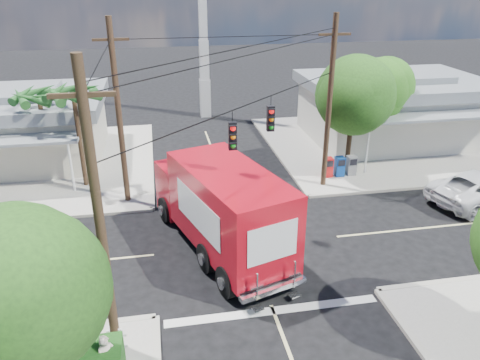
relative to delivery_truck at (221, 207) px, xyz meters
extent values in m
plane|color=black|center=(1.16, -0.05, -1.93)|extent=(120.00, 120.00, 0.00)
cube|color=#A49E94|center=(12.16, 10.95, -1.86)|extent=(14.00, 14.00, 0.14)
cube|color=#AFAA9B|center=(5.16, 10.95, -1.86)|extent=(0.25, 14.00, 0.14)
cube|color=#AFAA9B|center=(12.16, 3.95, -1.86)|extent=(14.00, 0.25, 0.14)
cube|color=#A49E94|center=(-9.84, 10.95, -1.86)|extent=(14.00, 14.00, 0.14)
cube|color=#AFAA9B|center=(-2.84, 10.95, -1.86)|extent=(0.25, 14.00, 0.14)
cube|color=#AFAA9B|center=(-9.84, 3.95, -1.86)|extent=(14.00, 0.25, 0.14)
cube|color=beige|center=(1.16, 9.95, -1.93)|extent=(0.12, 12.00, 0.01)
cube|color=beige|center=(11.16, -0.05, -1.93)|extent=(12.00, 0.12, 0.01)
cube|color=silver|center=(1.16, -4.35, -1.93)|extent=(7.50, 0.40, 0.01)
cube|color=beige|center=(13.66, 11.95, -0.09)|extent=(11.00, 8.00, 3.40)
cube|color=gray|center=(13.66, 11.95, 1.96)|extent=(11.80, 8.80, 0.70)
cube|color=gray|center=(13.66, 11.95, 2.46)|extent=(6.05, 4.40, 0.50)
cube|color=gray|center=(13.66, 7.05, 1.11)|extent=(9.90, 1.80, 0.15)
cylinder|color=silver|center=(9.26, 6.25, -0.34)|extent=(0.12, 0.12, 2.90)
cube|color=beige|center=(-10.84, 12.45, -0.19)|extent=(10.00, 8.00, 3.20)
cube|color=gray|center=(-10.84, 12.45, 1.76)|extent=(10.80, 8.80, 0.70)
cube|color=gray|center=(-10.84, 12.45, 2.26)|extent=(5.50, 4.40, 0.50)
cylinder|color=silver|center=(-6.84, 6.75, -0.44)|extent=(0.12, 0.12, 2.70)
cube|color=silver|center=(1.66, 19.95, -0.43)|extent=(0.80, 0.80, 3.00)
cube|color=silver|center=(1.66, 19.95, 2.57)|extent=(0.70, 0.70, 3.00)
cube|color=silver|center=(1.66, 19.95, 5.57)|extent=(0.60, 0.60, 3.00)
sphere|color=#204716|center=(-5.84, -7.55, 2.38)|extent=(3.71, 3.71, 3.71)
sphere|color=#204716|center=(-5.49, -7.85, 2.27)|extent=(3.25, 3.25, 3.25)
cylinder|color=#422D1C|center=(8.36, 6.75, 0.26)|extent=(0.28, 0.28, 4.10)
sphere|color=#204716|center=(8.36, 6.75, 2.82)|extent=(4.10, 4.10, 4.10)
sphere|color=#204716|center=(7.96, 6.95, 3.07)|extent=(3.33, 3.33, 3.33)
sphere|color=#204716|center=(8.71, 6.45, 2.69)|extent=(3.58, 3.58, 3.58)
cylinder|color=#422D1C|center=(10.96, 8.95, 0.00)|extent=(0.28, 0.28, 3.58)
sphere|color=#286919|center=(10.96, 8.95, 2.24)|extent=(3.58, 3.58, 3.58)
sphere|color=#286919|center=(10.56, 9.15, 2.46)|extent=(2.91, 2.91, 2.91)
sphere|color=#286919|center=(11.31, 8.65, 2.13)|extent=(3.14, 3.14, 3.14)
cylinder|color=#422D1C|center=(-6.34, 7.45, 0.71)|extent=(0.24, 0.24, 5.00)
cone|color=#235C23|center=(-5.44, 7.45, 3.31)|extent=(0.50, 2.06, 0.98)
cone|color=#235C23|center=(-5.78, 8.16, 3.31)|extent=(1.92, 1.68, 0.98)
cone|color=#235C23|center=(-6.54, 8.33, 3.31)|extent=(2.12, 0.95, 0.98)
cone|color=#235C23|center=(-7.15, 7.84, 3.31)|extent=(1.34, 2.07, 0.98)
cone|color=#235C23|center=(-7.15, 7.06, 3.31)|extent=(1.34, 2.07, 0.98)
cone|color=#235C23|center=(-6.54, 6.58, 3.31)|extent=(2.12, 0.95, 0.98)
cone|color=#235C23|center=(-5.78, 6.75, 3.31)|extent=(1.92, 1.68, 0.98)
cylinder|color=#422D1C|center=(-8.34, 8.95, 0.51)|extent=(0.24, 0.24, 4.60)
cone|color=#235C23|center=(-7.44, 8.95, 2.91)|extent=(0.50, 2.06, 0.98)
cone|color=#235C23|center=(-7.78, 9.66, 2.91)|extent=(1.92, 1.68, 0.98)
cone|color=#235C23|center=(-8.54, 9.83, 2.91)|extent=(2.12, 0.95, 0.98)
cone|color=#235C23|center=(-9.15, 9.34, 2.91)|extent=(1.34, 2.07, 0.98)
cone|color=#235C23|center=(-9.15, 8.56, 2.91)|extent=(1.34, 2.07, 0.98)
cone|color=#235C23|center=(-8.54, 8.08, 2.91)|extent=(2.12, 0.95, 0.98)
cone|color=#235C23|center=(-7.78, 8.25, 2.91)|extent=(1.92, 1.68, 0.98)
cylinder|color=#473321|center=(-4.04, -5.25, 2.57)|extent=(0.28, 0.28, 9.00)
cube|color=#473321|center=(-4.04, -5.25, 6.07)|extent=(1.60, 0.12, 0.12)
cylinder|color=#473321|center=(6.36, 5.15, 2.57)|extent=(0.28, 0.28, 9.00)
cube|color=#473321|center=(6.36, 5.15, 6.07)|extent=(1.60, 0.12, 0.12)
cylinder|color=#473321|center=(-4.04, 5.15, 2.57)|extent=(0.28, 0.28, 9.00)
cube|color=#473321|center=(-4.04, 5.15, 6.07)|extent=(1.60, 0.12, 0.12)
cylinder|color=black|center=(1.16, -0.05, 4.27)|extent=(10.43, 10.43, 0.04)
cube|color=black|center=(0.36, -0.85, 3.32)|extent=(0.30, 0.24, 1.05)
sphere|color=red|center=(0.36, -0.99, 3.65)|extent=(0.20, 0.20, 0.20)
cube|color=black|center=(2.26, 1.05, 3.32)|extent=(0.30, 0.24, 1.05)
sphere|color=red|center=(2.26, 0.91, 3.65)|extent=(0.20, 0.20, 0.20)
cube|color=silver|center=(-6.64, -5.65, -1.44)|extent=(5.94, 0.05, 0.08)
cube|color=silver|center=(-6.64, -5.65, -1.04)|extent=(5.94, 0.05, 0.08)
cube|color=silver|center=(-3.84, -5.65, -1.29)|extent=(0.09, 0.06, 1.00)
cube|color=red|center=(6.96, 6.15, -1.24)|extent=(0.50, 0.50, 1.10)
cube|color=navy|center=(7.66, 6.15, -1.24)|extent=(0.50, 0.50, 1.10)
cube|color=slate|center=(8.36, 6.15, -1.24)|extent=(0.50, 0.50, 1.10)
cube|color=black|center=(-0.05, 0.16, -1.33)|extent=(4.97, 8.83, 0.27)
cube|color=red|center=(-1.06, 3.32, -0.46)|extent=(3.05, 2.56, 2.39)
cube|color=black|center=(-1.30, 4.04, -0.03)|extent=(2.26, 0.96, 1.03)
cube|color=silver|center=(-1.36, 4.25, -1.23)|extent=(2.42, 0.89, 0.38)
cube|color=red|center=(0.25, -0.77, 0.30)|extent=(4.51, 6.83, 3.15)
cube|color=white|center=(1.56, -0.35, 0.46)|extent=(1.22, 3.73, 1.41)
cube|color=white|center=(-1.07, -1.19, 0.46)|extent=(1.22, 3.73, 1.41)
cube|color=white|center=(1.22, -3.79, 0.46)|extent=(1.87, 0.62, 1.41)
cube|color=silver|center=(1.26, -3.92, -1.33)|extent=(2.57, 1.06, 0.20)
cube|color=silver|center=(0.58, -4.29, -0.90)|extent=(0.49, 0.21, 1.09)
cube|color=silver|center=(2.03, -3.82, -0.90)|extent=(0.49, 0.21, 1.09)
cylinder|color=black|center=(-2.20, 2.78, -1.33)|extent=(0.70, 1.24, 1.20)
cylinder|color=black|center=(0.17, 3.55, -1.33)|extent=(0.70, 1.24, 1.20)
cylinder|color=black|center=(-0.28, -3.22, -1.33)|extent=(0.70, 1.24, 1.20)
cylinder|color=black|center=(2.10, -2.45, -1.33)|extent=(0.70, 1.24, 1.20)
imported|color=beige|center=(-4.16, -6.52, -1.02)|extent=(0.67, 0.61, 1.53)
camera|label=1|loc=(-2.33, -16.84, 8.75)|focal=35.00mm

